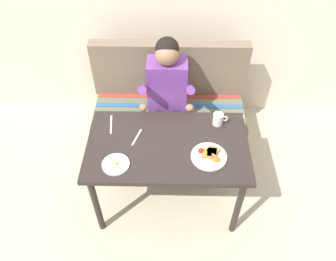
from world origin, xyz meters
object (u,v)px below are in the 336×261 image
(person, at_px, (167,92))
(plate_eggs, at_px, (116,164))
(coffee_mug, at_px, (218,119))
(knife, at_px, (111,124))
(table, at_px, (168,151))
(plate_breakfast, at_px, (209,155))
(couch, at_px, (169,113))
(fork, at_px, (137,137))

(person, xyz_separation_m, plate_eggs, (-0.34, -0.79, -0.00))
(coffee_mug, bearing_deg, knife, -178.05)
(coffee_mug, bearing_deg, table, -150.06)
(coffee_mug, distance_m, knife, 0.83)
(person, bearing_deg, plate_eggs, -113.30)
(person, relative_size, knife, 6.06)
(plate_eggs, bearing_deg, plate_breakfast, 7.58)
(couch, relative_size, knife, 7.20)
(fork, xyz_separation_m, knife, (-0.21, 0.13, 0.00))
(person, height_order, knife, person)
(plate_breakfast, relative_size, knife, 1.29)
(couch, bearing_deg, plate_breakfast, -71.22)
(table, distance_m, person, 0.60)
(coffee_mug, relative_size, fork, 0.69)
(couch, distance_m, plate_breakfast, 1.02)
(table, height_order, fork, fork)
(plate_eggs, bearing_deg, table, 29.31)
(couch, xyz_separation_m, fork, (-0.23, -0.70, 0.40))
(couch, distance_m, plate_eggs, 1.11)
(knife, bearing_deg, fork, -38.61)
(fork, bearing_deg, person, 86.20)
(person, distance_m, knife, 0.58)
(table, distance_m, plate_breakfast, 0.33)
(fork, bearing_deg, table, 3.43)
(person, relative_size, coffee_mug, 10.27)
(table, xyz_separation_m, person, (-0.02, 0.59, 0.09))
(plate_breakfast, relative_size, plate_eggs, 1.33)
(table, xyz_separation_m, plate_eggs, (-0.36, -0.20, 0.09))
(couch, height_order, plate_eggs, couch)
(plate_eggs, bearing_deg, couch, 69.67)
(table, height_order, person, person)
(coffee_mug, bearing_deg, person, 137.84)
(table, xyz_separation_m, knife, (-0.45, 0.19, 0.08))
(plate_eggs, height_order, knife, plate_eggs)
(table, height_order, couch, couch)
(plate_breakfast, bearing_deg, plate_eggs, -172.42)
(plate_breakfast, height_order, knife, plate_breakfast)
(person, height_order, plate_eggs, person)
(plate_eggs, relative_size, fork, 1.14)
(plate_eggs, height_order, coffee_mug, coffee_mug)
(couch, xyz_separation_m, plate_breakfast, (0.30, -0.88, 0.41))
(coffee_mug, height_order, knife, coffee_mug)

